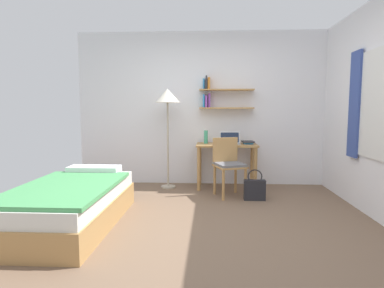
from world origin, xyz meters
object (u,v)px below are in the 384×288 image
book_stack (248,142)px  handbag (255,189)px  standing_lamp (168,101)px  desk (226,153)px  desk_chair (228,163)px  bed (71,204)px  water_bottle (206,137)px  laptop (230,141)px

book_stack → handbag: (0.02, -0.75, -0.60)m
standing_lamp → handbag: bearing=-27.3°
desk → book_stack: bearing=5.5°
desk → desk_chair: size_ratio=1.14×
bed → water_bottle: bearing=52.8°
water_bottle → handbag: bearing=-48.2°
desk → water_bottle: bearing=168.3°
book_stack → desk: bearing=-174.5°
desk_chair → book_stack: desk_chair is taller
desk_chair → standing_lamp: bearing=154.9°
water_bottle → handbag: size_ratio=0.49×
desk → handbag: bearing=-62.9°
desk_chair → laptop: bearing=84.7°
book_stack → laptop: bearing=-178.0°
bed → handbag: bearing=27.6°
desk → book_stack: (0.35, 0.03, 0.17)m
standing_lamp → water_bottle: 0.86m
standing_lamp → book_stack: 1.48m
standing_lamp → bed: bearing=-114.8°
standing_lamp → book_stack: bearing=3.0°
book_stack → handbag: bearing=-88.6°
laptop → water_bottle: (-0.39, 0.05, 0.06)m
bed → water_bottle: water_bottle is taller
water_bottle → book_stack: size_ratio=0.89×
desk → desk_chair: desk_chair is taller
laptop → desk: bearing=-156.0°
bed → desk: bearing=45.8°
bed → desk: size_ratio=1.92×
bed → handbag: (2.17, 1.14, -0.08)m
water_bottle → bed: bearing=-127.2°
desk → water_bottle: 0.43m
laptop → book_stack: size_ratio=1.39×
handbag → standing_lamp: bearing=152.7°
book_stack → handbag: size_ratio=0.55×
desk → desk_chair: (0.01, -0.49, -0.09)m
desk_chair → handbag: (0.36, -0.23, -0.33)m
desk_chair → standing_lamp: (-0.97, 0.45, 0.94)m
standing_lamp → water_bottle: size_ratio=7.49×
bed → desk_chair: desk_chair is taller
laptop → book_stack: bearing=2.0°
standing_lamp → water_bottle: standing_lamp is taller
laptop → book_stack: (0.30, 0.01, -0.02)m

